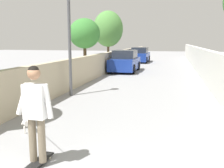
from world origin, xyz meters
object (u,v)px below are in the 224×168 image
at_px(tree_left_mid, 108,29).
at_px(lamp_post, 69,22).
at_px(tree_left_near, 85,34).
at_px(skateboard, 38,162).
at_px(car_near, 125,62).
at_px(car_far, 140,55).
at_px(person_skateboarder, 35,107).
at_px(dog, 30,121).

bearing_deg(tree_left_mid, lamp_post, -173.00).
relative_size(tree_left_near, lamp_post, 0.84).
relative_size(skateboard, car_near, 0.20).
height_order(car_near, car_far, same).
height_order(tree_left_near, person_skateboarder, tree_left_near).
relative_size(tree_left_mid, lamp_post, 1.10).
bearing_deg(tree_left_mid, dog, -172.42).
height_order(lamp_post, dog, lamp_post).
distance_m(tree_left_near, dog, 10.22).
distance_m(person_skateboarder, dog, 1.99).
xyz_separation_m(person_skateboarder, dog, (1.49, 1.05, -0.80)).
bearing_deg(car_far, lamp_post, 177.99).
bearing_deg(dog, tree_left_mid, 7.58).
distance_m(tree_left_mid, dog, 16.14).
distance_m(tree_left_near, car_far, 11.77).
distance_m(person_skateboarder, car_near, 14.30).
relative_size(tree_left_mid, dog, 2.60).
height_order(tree_left_mid, car_far, tree_left_mid).
xyz_separation_m(tree_left_mid, car_far, (5.44, -2.03, -2.46)).
bearing_deg(car_far, tree_left_near, 170.18).
bearing_deg(person_skateboarder, car_near, 4.50).
xyz_separation_m(skateboard, person_skateboarder, (-0.00, -0.00, 1.01)).
bearing_deg(person_skateboarder, skateboard, 56.31).
relative_size(tree_left_mid, skateboard, 5.82).
height_order(skateboard, car_far, car_far).
relative_size(person_skateboarder, dog, 0.94).
distance_m(skateboard, person_skateboarder, 1.01).
relative_size(person_skateboarder, car_near, 0.42).
distance_m(skateboard, car_near, 14.31).
xyz_separation_m(car_near, car_far, (8.42, 0.00, 0.00)).
height_order(lamp_post, car_far, lamp_post).
distance_m(tree_left_mid, skateboard, 17.79).
height_order(dog, car_near, car_near).
bearing_deg(tree_left_near, person_skateboarder, -164.56).
distance_m(dog, car_far, 21.18).
xyz_separation_m(tree_left_near, lamp_post, (-5.62, -1.38, 0.29)).
bearing_deg(skateboard, person_skateboarder, -123.69).
xyz_separation_m(tree_left_near, car_far, (11.44, -1.98, -1.91)).
xyz_separation_m(person_skateboarder, car_far, (22.67, 1.12, -0.36)).
relative_size(lamp_post, person_skateboarder, 2.50).
relative_size(tree_left_near, tree_left_mid, 0.76).
bearing_deg(tree_left_mid, tree_left_near, -179.54).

